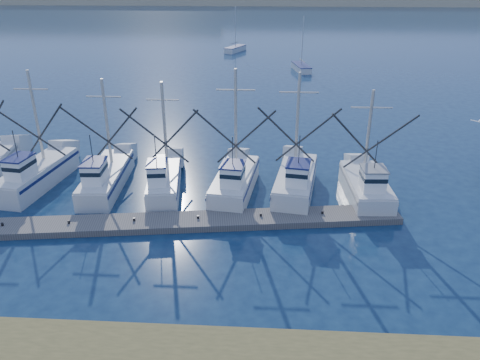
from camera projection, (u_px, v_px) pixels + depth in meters
name	position (u px, v px, depth m)	size (l,w,h in m)	color
ground	(254.00, 285.00, 24.10)	(500.00, 500.00, 0.00)	#0D203C
floating_dock	(151.00, 223.00, 29.45)	(31.92, 2.13, 0.43)	#5F5A55
trawler_fleet	(154.00, 179.00, 33.73)	(31.89, 9.35, 9.19)	silver
sailboat_near	(301.00, 68.00, 72.85)	(2.89, 6.25, 8.10)	silver
sailboat_far	(235.00, 49.00, 89.04)	(3.96, 6.02, 8.10)	silver
flying_gull	(480.00, 121.00, 27.32)	(1.12, 0.20, 0.20)	white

